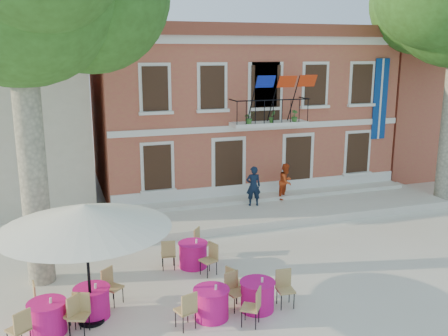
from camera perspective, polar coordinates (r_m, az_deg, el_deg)
The scene contains 12 objects.
ground at distance 15.91m, azimuth 6.34°, elevation -10.57°, with size 90.00×90.00×0.00m, color beige.
main_building at distance 24.72m, azimuth 1.02°, elevation 7.11°, with size 13.50×9.59×7.50m.
neighbor_east at distance 31.69m, azimuth 21.40°, elevation 6.52°, with size 9.40×9.40×6.40m.
terrace at distance 20.38m, azimuth 6.27°, elevation -4.73°, with size 14.00×3.40×0.30m, color silver.
patio_umbrella at distance 11.97m, azimuth -15.62°, elevation -5.41°, with size 3.99×3.99×2.97m.
pedestrian_navy at distance 20.11m, azimuth 3.38°, elevation -2.06°, with size 0.59×0.39×1.63m, color black.
pedestrian_orange at distance 21.10m, azimuth 7.09°, elevation -1.54°, with size 0.75×0.58×1.53m, color #CE4218.
cafe_table_0 at distance 12.68m, azimuth -19.53°, elevation -15.64°, with size 1.86×1.72×0.95m.
cafe_table_1 at distance 12.59m, azimuth -1.45°, elevation -15.09°, with size 1.96×0.99×0.95m.
cafe_table_2 at distance 13.05m, azimuth -14.84°, elevation -14.48°, with size 1.72×1.59×0.95m.
cafe_table_3 at distance 15.34m, azimuth -3.56°, elevation -9.71°, with size 1.74×1.85×0.95m.
cafe_table_4 at distance 12.97m, azimuth 3.84°, elevation -14.19°, with size 1.70×1.87×0.95m.
Camera 1 is at (-6.25, -13.17, 6.38)m, focal length 40.00 mm.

